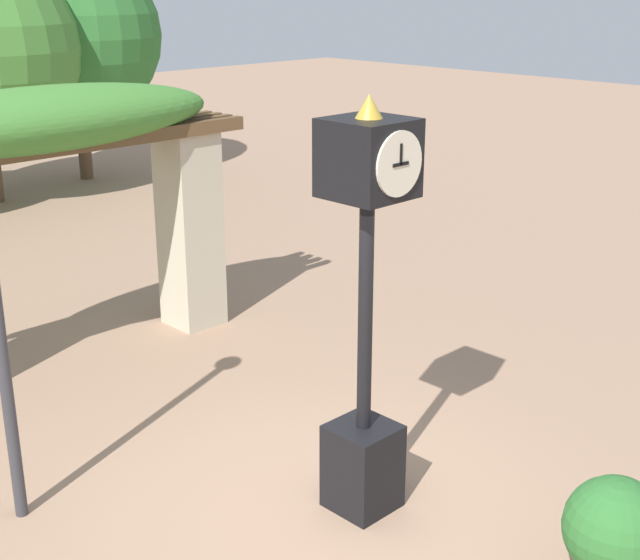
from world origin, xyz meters
name	(u,v)px	position (x,y,z in m)	size (l,w,h in m)	color
ground_plane	(313,511)	(0.00, 0.00, 0.00)	(60.00, 60.00, 0.00)	#9E7A60
pedestal_clock	(365,312)	(0.35, -0.22, 1.73)	(0.58, 0.63, 3.38)	black
pergola	(43,168)	(0.00, 4.09, 2.26)	(4.90, 1.20, 3.10)	#BCB299
potted_plant_near_right	(615,534)	(0.72, -2.25, 0.54)	(0.73, 0.73, 0.95)	#9E563D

